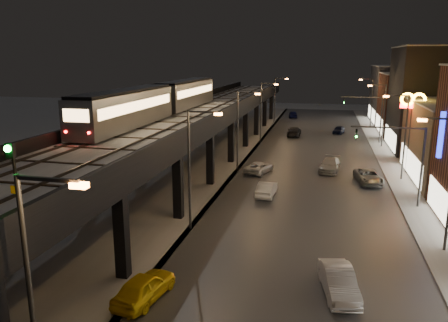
{
  "coord_description": "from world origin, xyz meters",
  "views": [
    {
      "loc": [
        8.78,
        -16.57,
        12.61
      ],
      "look_at": [
        1.51,
        14.75,
        5.0
      ],
      "focal_mm": 35.0,
      "sensor_mm": 36.0,
      "label": 1
    }
  ],
  "objects_px": {
    "car_mid_silver": "(259,168)",
    "car_onc_red": "(339,130)",
    "subway_train": "(162,99)",
    "rail_signal": "(13,167)",
    "car_onc_dark": "(368,177)",
    "car_onc_white": "(330,165)",
    "car_far_white": "(293,114)",
    "car_near_white": "(267,189)",
    "car_mid_dark": "(294,132)",
    "car_onc_silver": "(339,283)",
    "car_taxi": "(144,288)"
  },
  "relations": [
    {
      "from": "car_taxi",
      "to": "car_onc_dark",
      "type": "xyz_separation_m",
      "value": [
        13.54,
        26.02,
        -0.07
      ]
    },
    {
      "from": "subway_train",
      "to": "car_mid_dark",
      "type": "relative_size",
      "value": 6.55
    },
    {
      "from": "car_mid_silver",
      "to": "car_onc_silver",
      "type": "relative_size",
      "value": 1.0
    },
    {
      "from": "rail_signal",
      "to": "car_onc_white",
      "type": "height_order",
      "value": "rail_signal"
    },
    {
      "from": "car_onc_dark",
      "to": "car_onc_white",
      "type": "bearing_deg",
      "value": 123.7
    },
    {
      "from": "car_near_white",
      "to": "car_onc_white",
      "type": "bearing_deg",
      "value": -115.61
    },
    {
      "from": "car_near_white",
      "to": "rail_signal",
      "type": "bearing_deg",
      "value": 79.56
    },
    {
      "from": "car_near_white",
      "to": "car_onc_white",
      "type": "relative_size",
      "value": 0.83
    },
    {
      "from": "subway_train",
      "to": "rail_signal",
      "type": "xyz_separation_m",
      "value": [
        6.4,
        -31.49,
        0.52
      ]
    },
    {
      "from": "subway_train",
      "to": "car_onc_dark",
      "type": "relative_size",
      "value": 7.01
    },
    {
      "from": "car_onc_dark",
      "to": "car_onc_white",
      "type": "relative_size",
      "value": 0.96
    },
    {
      "from": "car_onc_red",
      "to": "car_mid_silver",
      "type": "bearing_deg",
      "value": -94.23
    },
    {
      "from": "car_onc_white",
      "to": "car_onc_red",
      "type": "distance_m",
      "value": 26.56
    },
    {
      "from": "rail_signal",
      "to": "car_far_white",
      "type": "distance_m",
      "value": 82.17
    },
    {
      "from": "car_taxi",
      "to": "car_onc_silver",
      "type": "xyz_separation_m",
      "value": [
        10.06,
        2.89,
        0.0
      ]
    },
    {
      "from": "car_taxi",
      "to": "car_mid_dark",
      "type": "relative_size",
      "value": 0.84
    },
    {
      "from": "car_far_white",
      "to": "car_near_white",
      "type": "bearing_deg",
      "value": 85.57
    },
    {
      "from": "car_mid_silver",
      "to": "car_onc_dark",
      "type": "distance_m",
      "value": 11.65
    },
    {
      "from": "car_taxi",
      "to": "car_mid_dark",
      "type": "height_order",
      "value": "car_mid_dark"
    },
    {
      "from": "car_far_white",
      "to": "car_onc_dark",
      "type": "relative_size",
      "value": 0.89
    },
    {
      "from": "car_taxi",
      "to": "car_near_white",
      "type": "distance_m",
      "value": 19.74
    },
    {
      "from": "car_near_white",
      "to": "car_onc_white",
      "type": "distance_m",
      "value": 12.2
    },
    {
      "from": "car_near_white",
      "to": "car_onc_red",
      "type": "height_order",
      "value": "car_near_white"
    },
    {
      "from": "car_mid_silver",
      "to": "subway_train",
      "type": "bearing_deg",
      "value": 29.67
    },
    {
      "from": "car_mid_silver",
      "to": "car_onc_red",
      "type": "xyz_separation_m",
      "value": [
        9.3,
        29.02,
        0.01
      ]
    },
    {
      "from": "car_mid_silver",
      "to": "car_onc_dark",
      "type": "xyz_separation_m",
      "value": [
        11.55,
        -1.58,
        0.04
      ]
    },
    {
      "from": "subway_train",
      "to": "car_mid_silver",
      "type": "xyz_separation_m",
      "value": [
        10.42,
        2.41,
        -7.62
      ]
    },
    {
      "from": "car_mid_silver",
      "to": "car_taxi",
      "type": "bearing_deg",
      "value": 102.51
    },
    {
      "from": "car_mid_silver",
      "to": "car_onc_white",
      "type": "bearing_deg",
      "value": -145.4
    },
    {
      "from": "car_taxi",
      "to": "car_far_white",
      "type": "xyz_separation_m",
      "value": [
        2.15,
        75.36,
        -0.01
      ]
    },
    {
      "from": "car_mid_dark",
      "to": "car_onc_white",
      "type": "relative_size",
      "value": 1.03
    },
    {
      "from": "rail_signal",
      "to": "car_onc_silver",
      "type": "relative_size",
      "value": 0.67
    },
    {
      "from": "subway_train",
      "to": "car_far_white",
      "type": "relative_size",
      "value": 7.92
    },
    {
      "from": "car_near_white",
      "to": "car_onc_silver",
      "type": "relative_size",
      "value": 0.93
    },
    {
      "from": "car_taxi",
      "to": "car_onc_red",
      "type": "distance_m",
      "value": 57.73
    },
    {
      "from": "car_far_white",
      "to": "car_taxi",
      "type": "bearing_deg",
      "value": 82.12
    },
    {
      "from": "rail_signal",
      "to": "car_onc_red",
      "type": "bearing_deg",
      "value": 78.05
    },
    {
      "from": "rail_signal",
      "to": "car_onc_silver",
      "type": "distance_m",
      "value": 17.18
    },
    {
      "from": "car_taxi",
      "to": "car_mid_silver",
      "type": "bearing_deg",
      "value": -84.75
    },
    {
      "from": "subway_train",
      "to": "car_onc_silver",
      "type": "height_order",
      "value": "subway_train"
    },
    {
      "from": "car_far_white",
      "to": "car_onc_dark",
      "type": "distance_m",
      "value": 50.64
    },
    {
      "from": "car_mid_dark",
      "to": "car_onc_red",
      "type": "relative_size",
      "value": 1.38
    },
    {
      "from": "car_onc_white",
      "to": "car_mid_dark",
      "type": "bearing_deg",
      "value": 111.47
    },
    {
      "from": "car_taxi",
      "to": "car_onc_white",
      "type": "distance_m",
      "value": 31.62
    },
    {
      "from": "rail_signal",
      "to": "car_far_white",
      "type": "relative_size",
      "value": 0.71
    },
    {
      "from": "subway_train",
      "to": "car_onc_dark",
      "type": "bearing_deg",
      "value": 2.17
    },
    {
      "from": "car_taxi",
      "to": "car_onc_red",
      "type": "relative_size",
      "value": 1.16
    },
    {
      "from": "subway_train",
      "to": "car_onc_dark",
      "type": "height_order",
      "value": "subway_train"
    },
    {
      "from": "subway_train",
      "to": "car_far_white",
      "type": "bearing_deg",
      "value": 78.09
    },
    {
      "from": "subway_train",
      "to": "rail_signal",
      "type": "height_order",
      "value": "subway_train"
    }
  ]
}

